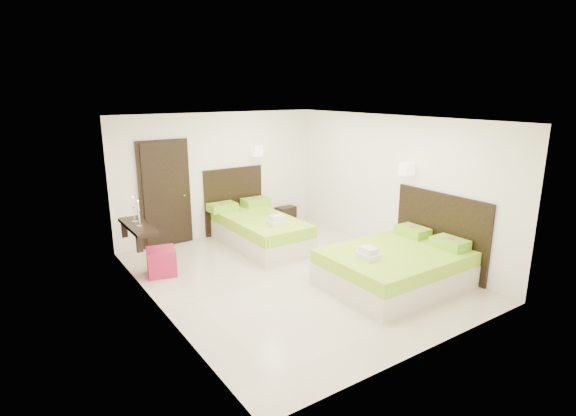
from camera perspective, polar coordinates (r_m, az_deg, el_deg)
floor at (r=7.67m, az=0.64°, el=-8.55°), size 5.50×5.50×0.00m
bed_single at (r=9.07m, az=-3.86°, el=-2.54°), size 1.37×2.29×1.89m
bed_double at (r=7.49m, az=13.87°, el=-6.94°), size 2.19×1.86×1.81m
nightstand at (r=10.56m, az=-0.50°, el=-0.84°), size 0.51×0.46×0.40m
ottoman at (r=7.93m, az=-15.77°, el=-6.58°), size 0.55×0.55×0.46m
door at (r=9.16m, az=-15.31°, el=1.70°), size 1.02×0.15×2.14m
console_shelf at (r=7.96m, az=-18.61°, el=-2.24°), size 0.35×1.20×0.78m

